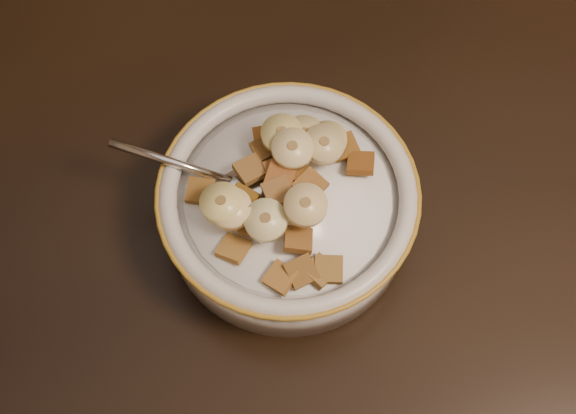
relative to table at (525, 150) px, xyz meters
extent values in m
cube|color=#422816|center=(0.00, 0.00, -0.78)|extent=(4.00, 4.50, 0.10)
cube|color=black|center=(0.00, 0.00, 0.00)|extent=(1.44, 0.96, 0.04)
cylinder|color=silver|center=(-0.21, -0.05, 0.04)|extent=(0.19, 0.19, 0.05)
cylinder|color=white|center=(-0.21, -0.05, 0.07)|extent=(0.16, 0.16, 0.00)
ellipsoid|color=silver|center=(-0.24, -0.04, 0.07)|extent=(0.05, 0.05, 0.01)
cube|color=brown|center=(-0.17, -0.02, 0.07)|extent=(0.03, 0.03, 0.01)
cube|color=brown|center=(-0.20, -0.12, 0.07)|extent=(0.03, 0.03, 0.01)
cube|color=olive|center=(-0.26, -0.09, 0.07)|extent=(0.03, 0.03, 0.01)
cube|color=brown|center=(-0.24, -0.03, 0.08)|extent=(0.03, 0.03, 0.01)
cube|color=brown|center=(-0.22, -0.04, 0.08)|extent=(0.02, 0.02, 0.01)
cube|color=brown|center=(-0.20, -0.02, 0.08)|extent=(0.02, 0.02, 0.01)
cube|color=brown|center=(-0.16, -0.03, 0.07)|extent=(0.02, 0.02, 0.01)
cube|color=brown|center=(-0.24, -0.08, 0.08)|extent=(0.03, 0.03, 0.01)
cube|color=#965821|center=(-0.21, -0.09, 0.08)|extent=(0.02, 0.02, 0.01)
cube|color=brown|center=(-0.25, -0.06, 0.08)|extent=(0.03, 0.03, 0.01)
cube|color=brown|center=(-0.20, -0.05, 0.09)|extent=(0.03, 0.03, 0.01)
cube|color=brown|center=(-0.22, -0.06, 0.09)|extent=(0.02, 0.02, 0.01)
cube|color=brown|center=(-0.21, -0.04, 0.09)|extent=(0.02, 0.02, 0.01)
cube|color=#905C1E|center=(-0.22, -0.01, 0.08)|extent=(0.02, 0.02, 0.01)
cube|color=brown|center=(-0.22, -0.05, 0.09)|extent=(0.03, 0.03, 0.01)
cube|color=olive|center=(-0.19, -0.12, 0.07)|extent=(0.02, 0.02, 0.01)
cube|color=brown|center=(-0.28, -0.04, 0.07)|extent=(0.02, 0.02, 0.01)
cube|color=olive|center=(-0.23, -0.12, 0.07)|extent=(0.03, 0.03, 0.01)
cube|color=brown|center=(-0.21, -0.12, 0.07)|extent=(0.03, 0.03, 0.01)
cube|color=brown|center=(-0.23, -0.02, 0.08)|extent=(0.03, 0.03, 0.01)
cylinder|color=#F8F0A6|center=(-0.23, -0.08, 0.09)|extent=(0.03, 0.03, 0.02)
cylinder|color=#D9BF7E|center=(-0.18, -0.02, 0.09)|extent=(0.03, 0.03, 0.01)
cylinder|color=#FFED83|center=(-0.26, -0.06, 0.09)|extent=(0.04, 0.04, 0.01)
cylinder|color=#DAC57F|center=(-0.20, -0.01, 0.09)|extent=(0.04, 0.04, 0.01)
cylinder|color=tan|center=(-0.21, -0.03, 0.10)|extent=(0.04, 0.04, 0.01)
cylinder|color=#CCC36A|center=(-0.21, -0.01, 0.09)|extent=(0.04, 0.04, 0.01)
cylinder|color=#DFC06B|center=(-0.18, -0.02, 0.08)|extent=(0.04, 0.04, 0.01)
cylinder|color=#F8D77F|center=(-0.26, -0.07, 0.09)|extent=(0.04, 0.04, 0.01)
cylinder|color=#F3D693|center=(-0.21, -0.08, 0.10)|extent=(0.04, 0.04, 0.01)
camera|label=1|loc=(-0.25, -0.32, 0.60)|focal=50.00mm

